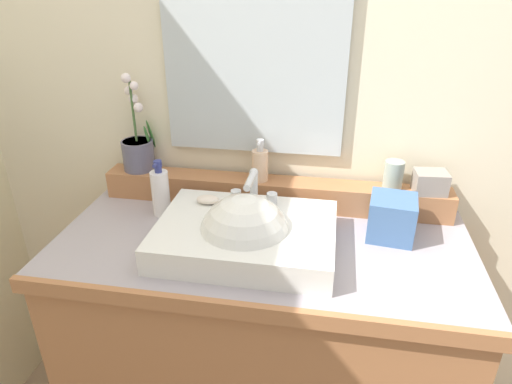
# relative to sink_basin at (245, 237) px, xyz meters

# --- Properties ---
(wall_back) EXTENTS (2.90, 0.20, 2.42)m
(wall_back) POSITION_rel_sink_basin_xyz_m (0.04, 0.45, 0.28)
(wall_back) COLOR beige
(wall_back) RESTS_ON ground
(vanity_cabinet) EXTENTS (1.21, 0.59, 0.90)m
(vanity_cabinet) POSITION_rel_sink_basin_xyz_m (0.04, 0.05, -0.48)
(vanity_cabinet) COLOR #AB6E44
(vanity_cabinet) RESTS_ON ground
(back_ledge) EXTENTS (1.14, 0.09, 0.09)m
(back_ledge) POSITION_rel_sink_basin_xyz_m (0.04, 0.28, 0.01)
(back_ledge) COLOR #AB6E44
(back_ledge) RESTS_ON vanity_cabinet
(sink_basin) EXTENTS (0.50, 0.37, 0.28)m
(sink_basin) POSITION_rel_sink_basin_xyz_m (0.00, 0.00, 0.00)
(sink_basin) COLOR white
(sink_basin) RESTS_ON vanity_cabinet
(soap_bar) EXTENTS (0.07, 0.04, 0.02)m
(soap_bar) POSITION_rel_sink_basin_xyz_m (-0.14, 0.11, 0.05)
(soap_bar) COLOR silver
(soap_bar) RESTS_ON sink_basin
(potted_plant) EXTENTS (0.11, 0.11, 0.33)m
(potted_plant) POSITION_rel_sink_basin_xyz_m (-0.43, 0.30, 0.13)
(potted_plant) COLOR slate
(potted_plant) RESTS_ON back_ledge
(soap_dispenser) EXTENTS (0.05, 0.06, 0.14)m
(soap_dispenser) POSITION_rel_sink_basin_xyz_m (-0.01, 0.28, 0.11)
(soap_dispenser) COLOR beige
(soap_dispenser) RESTS_ON back_ledge
(tumbler_cup) EXTENTS (0.06, 0.06, 0.09)m
(tumbler_cup) POSITION_rel_sink_basin_xyz_m (0.42, 0.29, 0.10)
(tumbler_cup) COLOR #94A196
(tumbler_cup) RESTS_ON back_ledge
(trinket_box) EXTENTS (0.10, 0.09, 0.07)m
(trinket_box) POSITION_rel_sink_basin_xyz_m (0.53, 0.28, 0.08)
(trinket_box) COLOR gray
(trinket_box) RESTS_ON back_ledge
(lotion_bottle) EXTENTS (0.06, 0.06, 0.19)m
(lotion_bottle) POSITION_rel_sink_basin_xyz_m (-0.30, 0.15, 0.04)
(lotion_bottle) COLOR white
(lotion_bottle) RESTS_ON vanity_cabinet
(tissue_box) EXTENTS (0.14, 0.14, 0.13)m
(tissue_box) POSITION_rel_sink_basin_xyz_m (0.41, 0.14, 0.02)
(tissue_box) COLOR #456A9D
(tissue_box) RESTS_ON vanity_cabinet
(mirror) EXTENTS (0.57, 0.02, 0.53)m
(mirror) POSITION_rel_sink_basin_xyz_m (-0.03, 0.34, 0.39)
(mirror) COLOR silver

